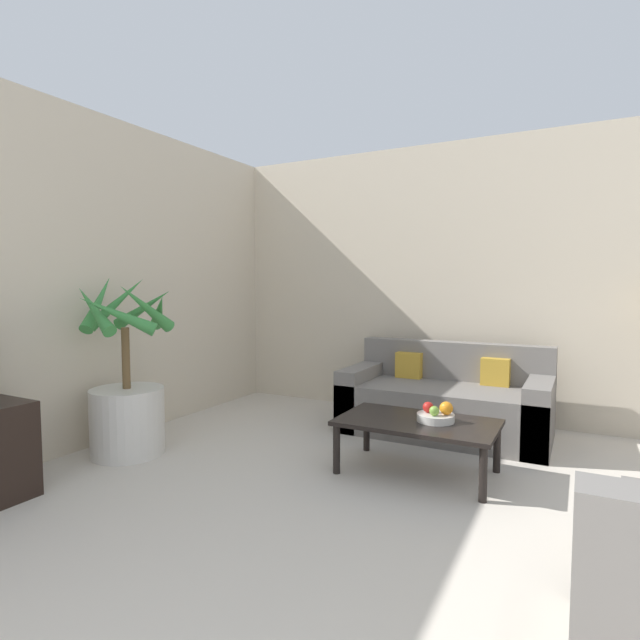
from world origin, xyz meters
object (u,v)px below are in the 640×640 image
at_px(fruit_bowl, 436,418).
at_px(apple_green, 434,411).
at_px(potted_palm, 127,399).
at_px(coffee_table, 417,426).
at_px(sofa_loveseat, 445,403).
at_px(orange_fruit, 446,408).
at_px(apple_red, 428,407).

xyz_separation_m(fruit_bowl, apple_green, (0.01, -0.06, 0.06)).
bearing_deg(fruit_bowl, potted_palm, -162.34).
distance_m(potted_palm, coffee_table, 2.21).
height_order(sofa_loveseat, fruit_bowl, sofa_loveseat).
bearing_deg(coffee_table, potted_palm, -162.21).
height_order(potted_palm, coffee_table, potted_palm).
distance_m(potted_palm, sofa_loveseat, 2.66).
bearing_deg(coffee_table, orange_fruit, 12.99).
bearing_deg(apple_red, coffee_table, -143.80).
relative_size(sofa_loveseat, coffee_table, 1.62).
distance_m(sofa_loveseat, coffee_table, 1.03).
bearing_deg(apple_red, potted_palm, -161.60).
xyz_separation_m(sofa_loveseat, apple_red, (0.12, -0.98, 0.19)).
distance_m(sofa_loveseat, apple_red, 1.01).
xyz_separation_m(sofa_loveseat, coffee_table, (0.06, -1.03, 0.06)).
relative_size(apple_red, orange_fruit, 0.82).
bearing_deg(sofa_loveseat, coffee_table, -86.66).
bearing_deg(orange_fruit, fruit_bowl, -171.17).
height_order(sofa_loveseat, coffee_table, sofa_loveseat).
bearing_deg(fruit_bowl, apple_red, 167.46).
xyz_separation_m(apple_red, apple_green, (0.06, -0.07, -0.00)).
distance_m(potted_palm, fruit_bowl, 2.33).
relative_size(potted_palm, coffee_table, 1.31).
distance_m(coffee_table, orange_fruit, 0.24).
bearing_deg(fruit_bowl, sofa_loveseat, 100.14).
bearing_deg(sofa_loveseat, apple_green, -80.11).
xyz_separation_m(potted_palm, coffee_table, (2.10, 0.67, -0.11)).
bearing_deg(apple_red, sofa_loveseat, 97.05).
distance_m(coffee_table, fruit_bowl, 0.14).
distance_m(fruit_bowl, apple_green, 0.08).
relative_size(sofa_loveseat, apple_green, 25.67).
height_order(coffee_table, fruit_bowl, fruit_bowl).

